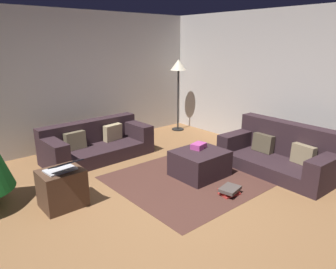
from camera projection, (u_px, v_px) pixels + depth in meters
ground_plane at (164, 210)px, 3.92m from camera, size 6.40×6.40×0.00m
rear_partition at (56, 82)px, 5.83m from camera, size 6.40×0.12×2.60m
corner_partition at (301, 84)px, 5.50m from camera, size 0.12×6.40×2.60m
couch_left at (96, 144)px, 5.63m from camera, size 1.91×0.89×0.64m
couch_right at (281, 154)px, 5.06m from camera, size 0.95×1.83×0.76m
ottoman at (200, 163)px, 4.87m from camera, size 0.77×0.68×0.40m
gift_box at (199, 146)px, 4.92m from camera, size 0.27×0.22×0.09m
tv_remote at (202, 147)px, 4.98m from camera, size 0.11×0.17×0.02m
side_table at (62, 188)px, 3.95m from camera, size 0.52×0.44×0.49m
laptop at (62, 168)px, 3.83m from camera, size 0.39×0.44×0.19m
book_stack at (229, 190)px, 4.30m from camera, size 0.33×0.29×0.11m
corner_lamp at (178, 70)px, 7.07m from camera, size 0.36×0.36×1.64m
area_rug at (199, 175)px, 4.93m from camera, size 2.60×2.00×0.01m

